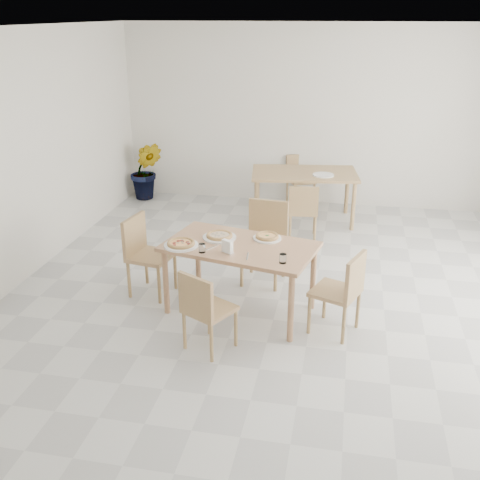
% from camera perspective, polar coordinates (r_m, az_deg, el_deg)
% --- Properties ---
extents(main_table, '(1.65, 1.15, 0.75)m').
position_cam_1_polar(main_table, '(5.69, 0.00, -1.26)').
color(main_table, tan).
rests_on(main_table, ground).
extents(chair_south, '(0.53, 0.53, 0.80)m').
position_cam_1_polar(chair_south, '(5.11, -3.68, -6.77)').
color(chair_south, tan).
rests_on(chair_south, ground).
extents(chair_north, '(0.51, 0.51, 0.93)m').
position_cam_1_polar(chair_north, '(6.46, 2.61, 0.44)').
color(chair_north, tan).
rests_on(chair_north, ground).
extents(chair_west, '(0.51, 0.51, 0.88)m').
position_cam_1_polar(chair_west, '(6.24, -9.71, -0.99)').
color(chair_west, tan).
rests_on(chair_west, ground).
extents(chair_east, '(0.54, 0.54, 0.84)m').
position_cam_1_polar(chair_east, '(5.46, 10.46, -4.82)').
color(chair_east, tan).
rests_on(chair_east, ground).
extents(plate_margherita, '(0.29, 0.29, 0.02)m').
position_cam_1_polar(plate_margherita, '(5.81, 2.77, 0.18)').
color(plate_margherita, white).
rests_on(plate_margherita, main_table).
extents(plate_mushroom, '(0.35, 0.35, 0.02)m').
position_cam_1_polar(plate_mushroom, '(5.83, -2.10, 0.28)').
color(plate_mushroom, white).
rests_on(plate_mushroom, main_table).
extents(plate_pepperoni, '(0.35, 0.35, 0.02)m').
position_cam_1_polar(plate_pepperoni, '(5.66, -6.00, -0.53)').
color(plate_pepperoni, white).
rests_on(plate_pepperoni, main_table).
extents(pizza_margherita, '(0.28, 0.28, 0.03)m').
position_cam_1_polar(pizza_margherita, '(5.80, 2.78, 0.39)').
color(pizza_margherita, '#E4B06B').
rests_on(pizza_margherita, plate_margherita).
extents(pizza_mushroom, '(0.34, 0.34, 0.03)m').
position_cam_1_polar(pizza_mushroom, '(5.82, -2.10, 0.49)').
color(pizza_mushroom, '#E4B06B').
rests_on(pizza_mushroom, plate_mushroom).
extents(pizza_pepperoni, '(0.31, 0.31, 0.03)m').
position_cam_1_polar(pizza_pepperoni, '(5.65, -6.01, -0.31)').
color(pizza_pepperoni, '#E4B06B').
rests_on(pizza_pepperoni, plate_pepperoni).
extents(tumbler_a, '(0.07, 0.07, 0.09)m').
position_cam_1_polar(tumbler_a, '(5.48, -3.87, -0.83)').
color(tumbler_a, white).
rests_on(tumbler_a, main_table).
extents(tumbler_b, '(0.07, 0.07, 0.09)m').
position_cam_1_polar(tumbler_b, '(5.26, 4.37, -1.89)').
color(tumbler_b, white).
rests_on(tumbler_b, main_table).
extents(napkin_holder, '(0.14, 0.11, 0.14)m').
position_cam_1_polar(napkin_holder, '(5.44, -1.29, -0.73)').
color(napkin_holder, silver).
rests_on(napkin_holder, main_table).
extents(fork_a, '(0.03, 0.18, 0.01)m').
position_cam_1_polar(fork_a, '(5.39, 0.77, -1.66)').
color(fork_a, silver).
rests_on(fork_a, main_table).
extents(fork_b, '(0.10, 0.15, 0.01)m').
position_cam_1_polar(fork_b, '(5.59, -2.87, -0.78)').
color(fork_b, silver).
rests_on(fork_b, main_table).
extents(second_table, '(1.63, 1.08, 0.75)m').
position_cam_1_polar(second_table, '(8.35, 6.54, 6.33)').
color(second_table, tan).
rests_on(second_table, ground).
extents(chair_back_s, '(0.43, 0.43, 0.80)m').
position_cam_1_polar(chair_back_s, '(7.66, 6.44, 3.22)').
color(chair_back_s, tan).
rests_on(chair_back_s, ground).
extents(chair_back_n, '(0.53, 0.53, 0.79)m').
position_cam_1_polar(chair_back_n, '(9.22, 6.06, 6.51)').
color(chair_back_n, tan).
rests_on(chair_back_n, ground).
extents(plate_empty, '(0.30, 0.30, 0.02)m').
position_cam_1_polar(plate_empty, '(8.19, 8.47, 6.56)').
color(plate_empty, white).
rests_on(plate_empty, second_table).
extents(potted_plant, '(0.61, 0.53, 0.96)m').
position_cam_1_polar(potted_plant, '(9.51, -9.51, 6.96)').
color(potted_plant, '#30641E').
rests_on(potted_plant, ground).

